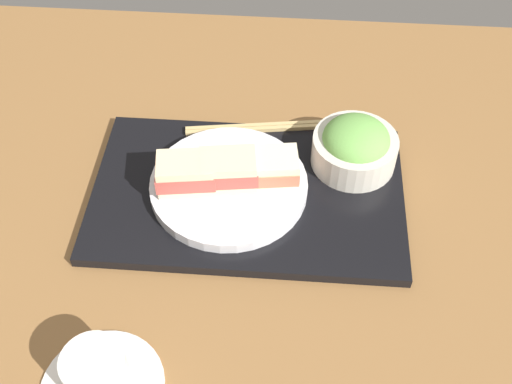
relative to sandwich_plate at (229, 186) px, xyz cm
name	(u,v)px	position (x,y,z in cm)	size (l,w,h in cm)	color
ground_plane	(280,222)	(-7.73, 3.00, -3.97)	(140.00, 100.00, 3.00)	brown
serving_tray	(248,194)	(-2.78, -0.13, -1.66)	(45.80, 28.51, 1.60)	black
sandwich_plate	(229,186)	(0.00, 0.00, 0.00)	(23.11, 23.11, 1.72)	silver
sandwich_near	(270,168)	(-5.95, -1.05, 3.14)	(8.65, 6.79, 4.55)	beige
sandwich_middle	(228,170)	(0.00, 0.00, 3.33)	(9.02, 6.45, 4.94)	beige
sandwich_far	(186,173)	(5.95, 1.05, 3.32)	(9.06, 6.61, 4.91)	beige
salad_bowl	(355,146)	(-18.29, -7.00, 2.58)	(12.77, 12.77, 7.64)	beige
chopsticks_pair	(255,128)	(-2.85, -13.09, -0.51)	(22.22, 4.84, 0.70)	tan
coffee_cup	(99,378)	(11.87, 30.94, 0.50)	(14.72, 14.72, 7.18)	silver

